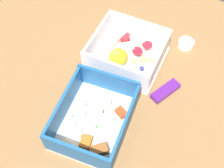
% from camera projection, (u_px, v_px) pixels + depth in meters
% --- Properties ---
extents(table_surface, '(0.80, 0.80, 0.02)m').
position_uv_depth(table_surface, '(108.00, 93.00, 0.66)').
color(table_surface, brown).
rests_on(table_surface, ground).
extents(pasta_container, '(0.19, 0.16, 0.06)m').
position_uv_depth(pasta_container, '(94.00, 119.00, 0.59)').
color(pasta_container, white).
rests_on(pasta_container, table_surface).
extents(fruit_bowl, '(0.15, 0.16, 0.06)m').
position_uv_depth(fruit_bowl, '(128.00, 53.00, 0.68)').
color(fruit_bowl, white).
rests_on(fruit_bowl, table_surface).
extents(candy_bar, '(0.07, 0.05, 0.01)m').
position_uv_depth(candy_bar, '(165.00, 91.00, 0.64)').
color(candy_bar, '#51197A').
rests_on(candy_bar, table_surface).
extents(paper_cup_liner, '(0.04, 0.04, 0.01)m').
position_uv_depth(paper_cup_liner, '(186.00, 44.00, 0.72)').
color(paper_cup_liner, white).
rests_on(paper_cup_liner, table_surface).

